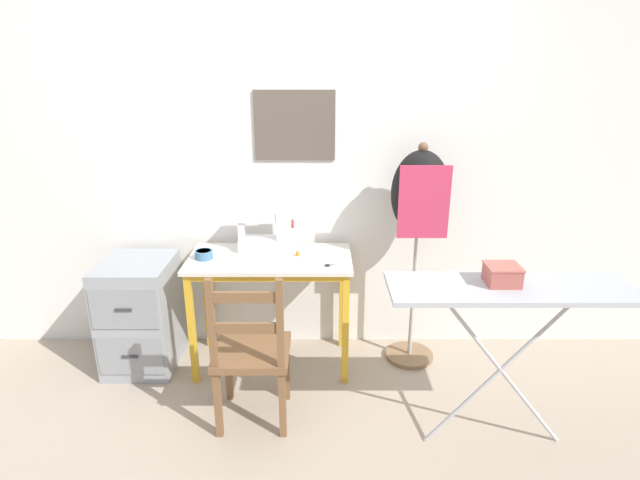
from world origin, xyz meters
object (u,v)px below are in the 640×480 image
Objects in this scene: thread_spool_near_machine at (298,253)px; filing_cabinet at (141,314)px; sewing_machine at (269,231)px; ironing_board at (511,296)px; wooden_chair at (252,353)px; scissors at (333,265)px; dress_form at (420,205)px; storage_box at (503,275)px; fabric_bowl at (204,254)px.

thread_spool_near_machine reaches higher than filing_cabinet.
sewing_machine is 0.25m from thread_spool_near_machine.
filing_cabinet is at bearing -178.89° from thread_spool_near_machine.
thread_spool_near_machine is 0.03× the size of ironing_board.
wooden_chair is 0.78× the size of ironing_board.
thread_spool_near_machine is at bearing 143.53° from scissors.
storage_box is at bearing -71.66° from dress_form.
wooden_chair is at bearing 173.44° from storage_box.
dress_form is at bearing 3.10° from thread_spool_near_machine.
filing_cabinet is at bearing 177.00° from fabric_bowl.
ironing_board is (0.30, -0.80, -0.23)m from dress_form.
thread_spool_near_machine is 0.81m from dress_form.
wooden_chair is 0.63× the size of dress_form.
wooden_chair reaches higher than ironing_board.
thread_spool_near_machine is at bearing 1.11° from filing_cabinet.
sewing_machine is 8.99× the size of thread_spool_near_machine.
scissors is at bearing 143.98° from storage_box.
sewing_machine is at bearing 87.09° from wooden_chair.
scissors is at bearing -6.36° from filing_cabinet.
scissors is at bearing -34.05° from sewing_machine.
scissors reaches higher than filing_cabinet.
ironing_board is (1.05, -0.76, 0.07)m from thread_spool_near_machine.
dress_form is at bearing 20.30° from scissors.
sewing_machine is 0.99m from filing_cabinet.
dress_form is (0.98, 0.63, 0.65)m from wooden_chair.
sewing_machine is 0.30× the size of ironing_board.
fabric_bowl is 0.62m from filing_cabinet.
filing_cabinet is (-0.79, 0.57, -0.07)m from wooden_chair.
wooden_chair is at bearing -35.75° from filing_cabinet.
dress_form is (0.75, 0.04, 0.30)m from thread_spool_near_machine.
dress_form is at bearing 3.62° from fabric_bowl.
fabric_bowl is 0.58m from thread_spool_near_machine.
fabric_bowl is 2.81× the size of thread_spool_near_machine.
wooden_chair is at bearing -57.57° from fabric_bowl.
sewing_machine is 0.24× the size of dress_form.
thread_spool_near_machine is at bearing -176.90° from dress_form.
sewing_machine is at bearing 9.30° from filing_cabinet.
filing_cabinet is at bearing 160.32° from ironing_board.
scissors is at bearing -36.47° from thread_spool_near_machine.
sewing_machine is 2.22× the size of storage_box.
sewing_machine reaches higher than filing_cabinet.
sewing_machine is at bearing 145.95° from scissors.
ironing_board is 7.38× the size of storage_box.
filing_cabinet is (-1.02, -0.02, -0.41)m from thread_spool_near_machine.
storage_box is at bearing 148.01° from ironing_board.
sewing_machine is at bearing 148.80° from thread_spool_near_machine.
storage_box reaches higher than thread_spool_near_machine.
sewing_machine reaches higher than storage_box.
thread_spool_near_machine is (0.58, 0.04, -0.01)m from fabric_bowl.
fabric_bowl reaches higher than filing_cabinet.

